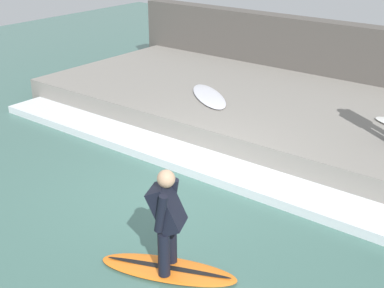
{
  "coord_description": "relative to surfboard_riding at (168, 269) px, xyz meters",
  "views": [
    {
      "loc": [
        -5.69,
        -4.78,
        4.07
      ],
      "look_at": [
        0.42,
        0.0,
        0.7
      ],
      "focal_mm": 50.0,
      "sensor_mm": 36.0,
      "label": 1
    }
  ],
  "objects": [
    {
      "name": "ground_plane",
      "position": [
        1.61,
        1.21,
        -0.03
      ],
      "size": [
        28.0,
        28.0,
        0.0
      ],
      "primitive_type": "plane",
      "color": "#426B60"
    },
    {
      "name": "concrete_ledge",
      "position": [
        5.22,
        1.21,
        0.23
      ],
      "size": [
        4.4,
        11.08,
        0.52
      ],
      "primitive_type": "cube",
      "color": "gray",
      "rests_on": "ground_plane"
    },
    {
      "name": "back_wall",
      "position": [
        7.67,
        1.21,
        0.85
      ],
      "size": [
        0.5,
        11.64,
        1.76
      ],
      "primitive_type": "cube",
      "color": "#544F49",
      "rests_on": "ground_plane"
    },
    {
      "name": "wave_foam_crest",
      "position": [
        2.6,
        1.21,
        0.04
      ],
      "size": [
        0.84,
        10.53,
        0.15
      ],
      "primitive_type": "cube",
      "color": "silver",
      "rests_on": "ground_plane"
    },
    {
      "name": "surfboard_riding",
      "position": [
        0.0,
        0.0,
        0.0
      ],
      "size": [
        1.13,
        1.8,
        0.07
      ],
      "color": "orange",
      "rests_on": "ground_plane"
    },
    {
      "name": "surfer_riding",
      "position": [
        0.0,
        0.0,
        0.77
      ],
      "size": [
        0.49,
        0.52,
        1.33
      ],
      "color": "black",
      "rests_on": "surfboard_riding"
    },
    {
      "name": "surfboard_spare",
      "position": [
        4.5,
        2.7,
        0.52
      ],
      "size": [
        1.48,
        1.66,
        0.06
      ],
      "color": "silver",
      "rests_on": "concrete_ledge"
    }
  ]
}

